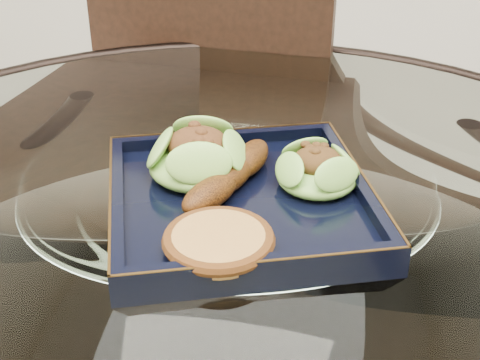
# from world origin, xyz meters

# --- Properties ---
(dining_table) EXTENTS (1.13, 1.13, 0.77)m
(dining_table) POSITION_xyz_m (-0.00, -0.00, 0.60)
(dining_table) COLOR white
(dining_table) RESTS_ON ground
(dining_chair) EXTENTS (0.50, 0.50, 1.08)m
(dining_chair) POSITION_xyz_m (-0.15, 0.41, 0.60)
(dining_chair) COLOR black
(dining_chair) RESTS_ON ground
(navy_plate) EXTENTS (0.34, 0.34, 0.02)m
(navy_plate) POSITION_xyz_m (0.01, -0.00, 0.77)
(navy_plate) COLOR black
(navy_plate) RESTS_ON dining_table
(lettuce_wrap_left) EXTENTS (0.13, 0.13, 0.04)m
(lettuce_wrap_left) POSITION_xyz_m (-0.04, 0.03, 0.80)
(lettuce_wrap_left) COLOR #5C8D29
(lettuce_wrap_left) RESTS_ON navy_plate
(lettuce_wrap_right) EXTENTS (0.10, 0.10, 0.03)m
(lettuce_wrap_right) POSITION_xyz_m (0.09, 0.04, 0.80)
(lettuce_wrap_right) COLOR #56902A
(lettuce_wrap_right) RESTS_ON navy_plate
(roasted_plantain) EXTENTS (0.08, 0.16, 0.03)m
(roasted_plantain) POSITION_xyz_m (-0.00, 0.02, 0.80)
(roasted_plantain) COLOR #5A2B09
(roasted_plantain) RESTS_ON navy_plate
(crumb_patty) EXTENTS (0.10, 0.10, 0.02)m
(crumb_patty) POSITION_xyz_m (0.01, -0.10, 0.79)
(crumb_patty) COLOR #B98A3D
(crumb_patty) RESTS_ON navy_plate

